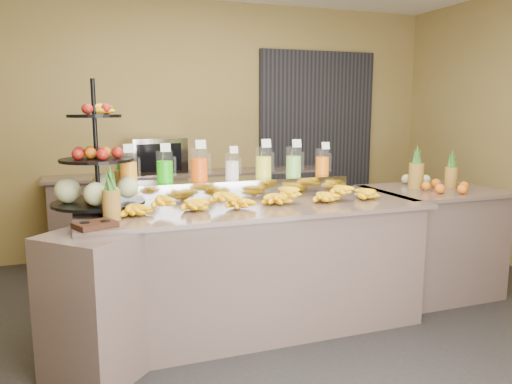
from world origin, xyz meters
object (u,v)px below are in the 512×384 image
banana_heap (254,196)px  fruit_stand (104,177)px  pitcher_tray (232,188)px  right_fruit_pile (439,182)px  condiment_caddy (95,225)px  oven_warmer (156,156)px

banana_heap → fruit_stand: (-1.02, 0.22, 0.16)m
pitcher_tray → right_fruit_pile: bearing=-7.0°
condiment_caddy → oven_warmer: bearing=72.9°
fruit_stand → right_fruit_pile: 2.75m
fruit_stand → oven_warmer: bearing=78.3°
fruit_stand → condiment_caddy: bearing=-91.7°
banana_heap → oven_warmer: bearing=100.9°
right_fruit_pile → oven_warmer: bearing=138.2°
banana_heap → fruit_stand: 1.05m
pitcher_tray → oven_warmer: bearing=101.1°
pitcher_tray → banana_heap: (0.06, -0.35, -0.01)m
banana_heap → oven_warmer: oven_warmer is taller
fruit_stand → right_fruit_pile: bearing=5.7°
right_fruit_pile → oven_warmer: 2.84m
pitcher_tray → oven_warmer: 1.71m
right_fruit_pile → oven_warmer: (-2.12, 1.89, 0.12)m
pitcher_tray → fruit_stand: (-0.96, -0.13, 0.15)m
pitcher_tray → right_fruit_pile: 1.80m
fruit_stand → oven_warmer: fruit_stand is taller
pitcher_tray → fruit_stand: size_ratio=2.09×
banana_heap → oven_warmer: size_ratio=3.37×
banana_heap → pitcher_tray: bearing=99.9°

